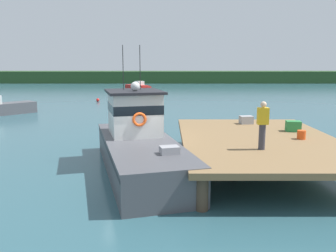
% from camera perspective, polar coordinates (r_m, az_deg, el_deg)
% --- Properties ---
extents(ground_plane, '(200.00, 200.00, 0.00)m').
position_cam_1_polar(ground_plane, '(13.99, -4.98, -6.72)').
color(ground_plane, '#2D5660').
extents(dock, '(6.00, 9.00, 1.20)m').
position_cam_1_polar(dock, '(14.12, 14.77, -2.38)').
color(dock, '#4C3D2D').
rests_on(dock, ground).
extents(main_fishing_boat, '(4.52, 9.94, 4.80)m').
position_cam_1_polar(main_fishing_boat, '(13.75, -4.80, -2.69)').
color(main_fishing_boat, '#4C4C51').
rests_on(main_fishing_boat, ground).
extents(crate_stack_near_edge, '(0.66, 0.52, 0.44)m').
position_cam_1_polar(crate_stack_near_edge, '(15.81, 19.98, -0.03)').
color(crate_stack_near_edge, '#2D8442').
rests_on(crate_stack_near_edge, dock).
extents(crate_single_by_cleat, '(0.66, 0.52, 0.38)m').
position_cam_1_polar(crate_single_by_cleat, '(17.16, 12.87, 0.98)').
color(crate_single_by_cleat, '#9E9EA3').
rests_on(crate_single_by_cleat, dock).
extents(bait_bucket, '(0.32, 0.32, 0.34)m').
position_cam_1_polar(bait_bucket, '(14.30, 21.17, -1.36)').
color(bait_bucket, '#E04C19').
rests_on(bait_bucket, dock).
extents(deckhand_by_the_boat, '(0.36, 0.22, 1.63)m').
position_cam_1_polar(deckhand_by_the_boat, '(12.05, 15.40, 0.25)').
color(deckhand_by_the_boat, '#383842').
rests_on(deckhand_by_the_boat, dock).
extents(moored_boat_near_channel, '(2.28, 4.91, 1.23)m').
position_cam_1_polar(moored_boat_near_channel, '(45.86, -5.02, 5.63)').
color(moored_boat_near_channel, white).
rests_on(moored_boat_near_channel, ground).
extents(moored_boat_off_the_point, '(4.38, 4.76, 1.37)m').
position_cam_1_polar(moored_boat_off_the_point, '(54.24, -4.72, 6.39)').
color(moored_boat_off_the_point, red).
rests_on(moored_boat_off_the_point, ground).
extents(mooring_buoy_outer, '(0.35, 0.35, 0.35)m').
position_cam_1_polar(mooring_buoy_outer, '(38.39, -11.20, 4.21)').
color(mooring_buoy_outer, red).
rests_on(mooring_buoy_outer, ground).
extents(mooring_buoy_inshore, '(0.45, 0.45, 0.45)m').
position_cam_1_polar(mooring_buoy_inshore, '(27.25, -6.02, 2.06)').
color(mooring_buoy_inshore, silver).
rests_on(mooring_buoy_inshore, ground).
extents(far_shoreline, '(120.00, 8.00, 2.40)m').
position_cam_1_polar(far_shoreline, '(75.39, -0.76, 8.04)').
color(far_shoreline, '#284723').
rests_on(far_shoreline, ground).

